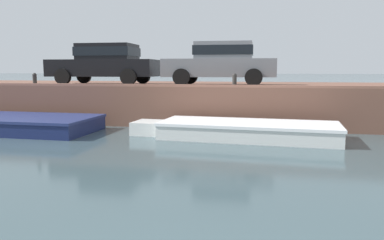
{
  "coord_description": "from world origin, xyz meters",
  "views": [
    {
      "loc": [
        0.54,
        -1.37,
        1.9
      ],
      "look_at": [
        -0.48,
        3.66,
        1.22
      ],
      "focal_mm": 35.0,
      "sensor_mm": 36.0,
      "label": 1
    }
  ],
  "objects_px": {
    "car_leftmost_black": "(106,62)",
    "mooring_bollard_mid": "(234,80)",
    "mooring_bollard_west": "(35,79)",
    "car_left_inner_grey": "(221,62)",
    "boat_moored_central_white": "(240,130)"
  },
  "relations": [
    {
      "from": "car_leftmost_black",
      "to": "mooring_bollard_mid",
      "type": "distance_m",
      "value": 5.45
    },
    {
      "from": "car_leftmost_black",
      "to": "mooring_bollard_west",
      "type": "xyz_separation_m",
      "value": [
        -1.99,
        -1.66,
        -0.61
      ]
    },
    {
      "from": "car_left_inner_grey",
      "to": "mooring_bollard_mid",
      "type": "height_order",
      "value": "car_left_inner_grey"
    },
    {
      "from": "car_leftmost_black",
      "to": "mooring_bollard_mid",
      "type": "bearing_deg",
      "value": -17.84
    },
    {
      "from": "boat_moored_central_white",
      "to": "car_leftmost_black",
      "type": "relative_size",
      "value": 1.41
    },
    {
      "from": "mooring_bollard_mid",
      "to": "car_left_inner_grey",
      "type": "bearing_deg",
      "value": 111.1
    },
    {
      "from": "boat_moored_central_white",
      "to": "mooring_bollard_mid",
      "type": "distance_m",
      "value": 2.15
    },
    {
      "from": "car_leftmost_black",
      "to": "boat_moored_central_white",
      "type": "bearing_deg",
      "value": -31.01
    },
    {
      "from": "mooring_bollard_west",
      "to": "mooring_bollard_mid",
      "type": "height_order",
      "value": "same"
    },
    {
      "from": "car_left_inner_grey",
      "to": "boat_moored_central_white",
      "type": "bearing_deg",
      "value": -73.79
    },
    {
      "from": "car_leftmost_black",
      "to": "mooring_bollard_mid",
      "type": "xyz_separation_m",
      "value": [
        5.16,
        -1.66,
        -0.61
      ]
    },
    {
      "from": "mooring_bollard_mid",
      "to": "car_leftmost_black",
      "type": "bearing_deg",
      "value": 162.16
    },
    {
      "from": "car_leftmost_black",
      "to": "car_left_inner_grey",
      "type": "bearing_deg",
      "value": 0.0
    },
    {
      "from": "car_left_inner_grey",
      "to": "mooring_bollard_mid",
      "type": "xyz_separation_m",
      "value": [
        0.64,
        -1.66,
        -0.61
      ]
    },
    {
      "from": "boat_moored_central_white",
      "to": "mooring_bollard_west",
      "type": "relative_size",
      "value": 13.31
    }
  ]
}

